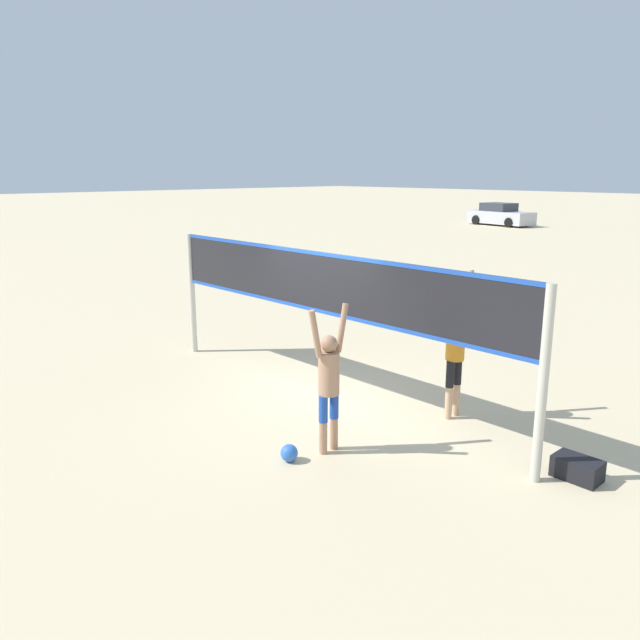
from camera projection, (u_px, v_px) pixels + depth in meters
ground_plane at (320, 399)px, 10.30m from camera, size 200.00×200.00×0.00m
volleyball_net at (320, 296)px, 9.90m from camera, size 7.77×0.12×2.44m
player_spiker at (329, 377)px, 8.15m from camera, size 0.28×0.69×2.00m
player_blocker at (456, 342)px, 9.28m from camera, size 0.28×0.72×2.25m
volleyball at (289, 453)px, 8.07m from camera, size 0.23×0.23×0.23m
gear_bag at (577, 469)px, 7.61m from camera, size 0.56×0.34×0.27m
parked_car_mid at (500, 215)px, 42.46m from camera, size 4.76×2.42×1.50m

